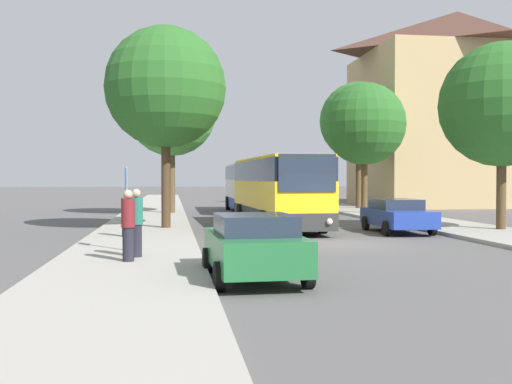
{
  "coord_description": "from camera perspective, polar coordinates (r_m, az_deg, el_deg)",
  "views": [
    {
      "loc": [
        -5.84,
        -20.29,
        2.31
      ],
      "look_at": [
        -0.58,
        16.98,
        1.46
      ],
      "focal_mm": 42.0,
      "sensor_mm": 36.0,
      "label": 1
    }
  ],
  "objects": [
    {
      "name": "bus_middle",
      "position": [
        40.8,
        -0.56,
        0.54
      ],
      "size": [
        2.76,
        10.7,
        3.31
      ],
      "rotation": [
        0.0,
        0.0,
        -0.0
      ],
      "color": "#2D519E",
      "rests_on": "ground_plane"
    },
    {
      "name": "parked_car_left_curb",
      "position": [
        13.55,
        -0.19,
        -5.13
      ],
      "size": [
        2.19,
        4.02,
        1.5
      ],
      "rotation": [
        0.0,
        0.0,
        0.04
      ],
      "color": "#236B38",
      "rests_on": "ground_plane"
    },
    {
      "name": "pedestrian_waiting_near",
      "position": [
        16.76,
        -11.33,
        -2.84
      ],
      "size": [
        0.36,
        0.36,
        1.87
      ],
      "rotation": [
        0.0,
        0.0,
        0.94
      ],
      "color": "#23232D",
      "rests_on": "sidewalk_left"
    },
    {
      "name": "tree_left_near",
      "position": [
        38.24,
        -8.03,
        7.57
      ],
      "size": [
        5.6,
        5.6,
        9.16
      ],
      "color": "brown",
      "rests_on": "sidewalk_left"
    },
    {
      "name": "parked_car_right_near",
      "position": [
        26.16,
        13.28,
        -2.13
      ],
      "size": [
        2.18,
        4.52,
        1.43
      ],
      "rotation": [
        0.0,
        0.0,
        3.12
      ],
      "color": "#233D9E",
      "rests_on": "ground_plane"
    },
    {
      "name": "pedestrian_waiting_far",
      "position": [
        15.92,
        -12.07,
        -3.08
      ],
      "size": [
        0.36,
        0.36,
        1.86
      ],
      "rotation": [
        0.0,
        0.0,
        2.49
      ],
      "color": "#23232D",
      "rests_on": "sidewalk_left"
    },
    {
      "name": "bus_front",
      "position": [
        28.04,
        2.03,
        0.15
      ],
      "size": [
        3.07,
        11.06,
        3.26
      ],
      "rotation": [
        0.0,
        0.0,
        0.04
      ],
      "color": "#2D2D2D",
      "rests_on": "ground_plane"
    },
    {
      "name": "pedestrian_walking_back",
      "position": [
        22.72,
        -12.28,
        -2.11
      ],
      "size": [
        0.36,
        0.36,
        1.63
      ],
      "rotation": [
        0.0,
        0.0,
        2.74
      ],
      "color": "#23232D",
      "rests_on": "sidewalk_left"
    },
    {
      "name": "sidewalk_left",
      "position": [
        20.44,
        -11.28,
        -5.0
      ],
      "size": [
        4.0,
        120.0,
        0.15
      ],
      "primitive_type": "cube",
      "color": "#A39E93",
      "rests_on": "ground_plane"
    },
    {
      "name": "tree_left_far",
      "position": [
        26.85,
        -8.61,
        9.81
      ],
      "size": [
        5.31,
        5.31,
        8.81
      ],
      "color": "#47331E",
      "rests_on": "sidewalk_left"
    },
    {
      "name": "tree_right_near",
      "position": [
        44.62,
        9.76,
        6.67
      ],
      "size": [
        5.69,
        5.69,
        9.21
      ],
      "color": "#513D23",
      "rests_on": "sidewalk_right"
    },
    {
      "name": "tree_right_mid",
      "position": [
        27.71,
        22.38,
        7.68
      ],
      "size": [
        5.29,
        5.29,
        7.95
      ],
      "color": "#513D23",
      "rests_on": "sidewalk_right"
    },
    {
      "name": "ground_plane",
      "position": [
        21.24,
        8.01,
        -4.95
      ],
      "size": [
        300.0,
        300.0,
        0.0
      ],
      "primitive_type": "plane",
      "color": "#565454",
      "rests_on": "ground"
    },
    {
      "name": "bus_stop_sign",
      "position": [
        18.32,
        -12.25,
        -0.59
      ],
      "size": [
        0.08,
        0.45,
        2.52
      ],
      "color": "gray",
      "rests_on": "sidewalk_left"
    },
    {
      "name": "building_right_background",
      "position": [
        54.01,
        18.6,
        7.52
      ],
      "size": [
        15.7,
        12.09,
        16.45
      ],
      "color": "tan",
      "rests_on": "ground_plane"
    },
    {
      "name": "tree_right_far",
      "position": [
        38.86,
        10.3,
        6.39
      ],
      "size": [
        5.24,
        5.24,
        8.26
      ],
      "color": "#513D23",
      "rests_on": "sidewalk_right"
    }
  ]
}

